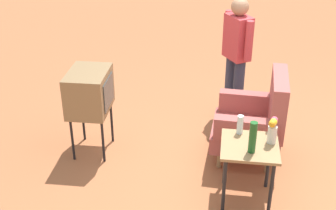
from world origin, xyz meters
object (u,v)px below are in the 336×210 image
Objects in this scene: tv_on_stand at (89,92)px; person_standing at (237,52)px; bottle_wine_green at (253,137)px; flower_vase at (273,129)px; side_table at (249,153)px; armchair at (256,120)px; bottle_short_clear at (240,125)px.

tv_on_stand is 0.63× the size of person_standing.
person_standing is 1.85m from bottle_wine_green.
tv_on_stand reaches higher than flower_vase.
person_standing is 6.19× the size of flower_vase.
flower_vase reaches higher than side_table.
armchair reaches higher than side_table.
person_standing is at bearing 123.06° from tv_on_stand.
tv_on_stand is 1.96m from person_standing.
bottle_short_clear is at bearing -153.73° from side_table.
armchair is at bearing -170.65° from flower_vase.
armchair is 0.94m from bottle_wine_green.
side_table is 0.63× the size of tv_on_stand.
tv_on_stand is 2.08m from flower_vase.
tv_on_stand is 3.22× the size of bottle_wine_green.
person_standing is at bearing -177.88° from bottle_short_clear.
flower_vase is at bearing 134.48° from bottle_wine_green.
armchair is 0.65× the size of person_standing.
armchair is 0.64m from bottle_short_clear.
bottle_wine_green is at bearing 4.70° from side_table.
bottle_wine_green is (1.84, 0.17, -0.13)m from person_standing.
person_standing reaches higher than armchair.
tv_on_stand is at bearing -56.94° from person_standing.
armchair reaches higher than tv_on_stand.
person_standing is 8.20× the size of bottle_short_clear.
tv_on_stand is at bearing -110.13° from side_table.
person_standing reaches higher than bottle_short_clear.
armchair reaches higher than bottle_wine_green.
flower_vase reaches higher than bottle_short_clear.
side_table is at bearing -69.18° from flower_vase.
side_table is 1.93m from tv_on_stand.
armchair is at bearing 93.25° from tv_on_stand.
tv_on_stand reaches higher than bottle_wine_green.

